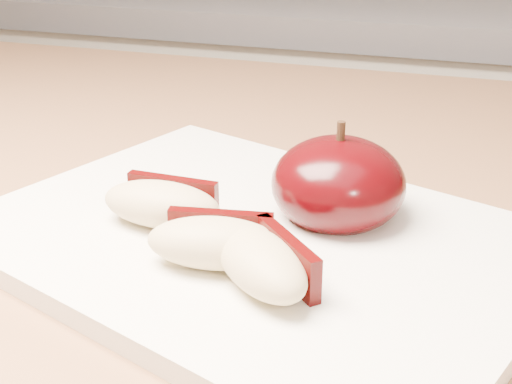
% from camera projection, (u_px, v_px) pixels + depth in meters
% --- Properties ---
extents(back_cabinet, '(2.40, 0.62, 0.94)m').
position_uv_depth(back_cabinet, '(412.00, 253.00, 1.30)').
color(back_cabinet, silver).
rests_on(back_cabinet, ground).
extents(cutting_board, '(0.38, 0.33, 0.01)m').
position_uv_depth(cutting_board, '(256.00, 241.00, 0.42)').
color(cutting_board, white).
rests_on(cutting_board, island_counter).
extents(apple_half, '(0.11, 0.11, 0.07)m').
position_uv_depth(apple_half, '(338.00, 184.00, 0.43)').
color(apple_half, black).
rests_on(apple_half, cutting_board).
extents(apple_wedge_a, '(0.07, 0.04, 0.03)m').
position_uv_depth(apple_wedge_a, '(163.00, 203.00, 0.42)').
color(apple_wedge_a, '#CCB481').
rests_on(apple_wedge_a, cutting_board).
extents(apple_wedge_b, '(0.08, 0.05, 0.03)m').
position_uv_depth(apple_wedge_b, '(216.00, 242.00, 0.38)').
color(apple_wedge_b, '#CCB481').
rests_on(apple_wedge_b, cutting_board).
extents(apple_wedge_c, '(0.08, 0.08, 0.03)m').
position_uv_depth(apple_wedge_c, '(263.00, 262.00, 0.36)').
color(apple_wedge_c, '#CCB481').
rests_on(apple_wedge_c, cutting_board).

